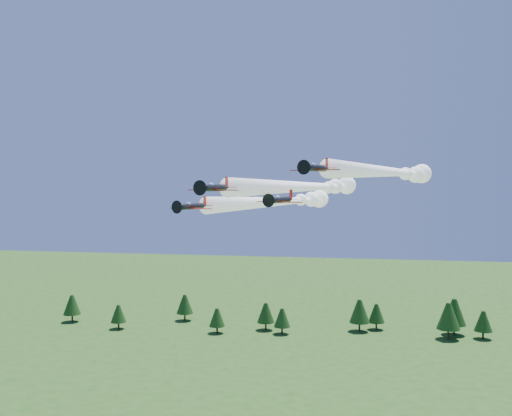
% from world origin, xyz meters
% --- Properties ---
extents(plane_lead, '(19.55, 57.06, 3.70)m').
position_xyz_m(plane_lead, '(5.14, 24.29, 47.97)').
color(plane_lead, black).
rests_on(plane_lead, ground).
extents(plane_left, '(20.20, 45.97, 3.70)m').
position_xyz_m(plane_left, '(0.03, 28.15, 45.29)').
color(plane_left, black).
rests_on(plane_left, ground).
extents(plane_right, '(22.37, 48.41, 3.70)m').
position_xyz_m(plane_right, '(19.12, 23.80, 50.43)').
color(plane_right, black).
rests_on(plane_right, ground).
extents(plane_slot, '(6.89, 7.69, 2.43)m').
position_xyz_m(plane_slot, '(2.46, 7.28, 46.12)').
color(plane_slot, black).
rests_on(plane_slot, ground).
extents(treeline, '(171.95, 20.61, 11.71)m').
position_xyz_m(treeline, '(14.51, 110.71, 6.40)').
color(treeline, '#382314').
rests_on(treeline, ground).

